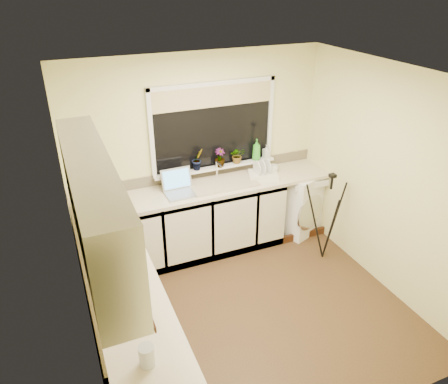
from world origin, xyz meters
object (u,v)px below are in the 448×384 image
Objects in this scene: glass_jug at (147,356)px; cup_back at (274,168)px; plant_d at (237,155)px; laptop at (179,187)px; microwave at (101,216)px; tripod at (327,217)px; soap_bottle_clear at (266,152)px; plant_c at (220,158)px; plant_b at (198,159)px; kettle at (116,245)px; cup_left at (128,300)px; dish_rack at (263,175)px; steel_jar at (117,278)px; soap_bottle_green at (256,150)px; washing_machine at (297,200)px.

glass_jug reaches higher than cup_back.
glass_jug is at bearing -125.67° from plant_d.
laptop is 0.73× the size of microwave.
tripod is 1.16m from soap_bottle_clear.
glass_jug is 0.74× the size of plant_d.
glass_jug is 0.67× the size of plant_c.
soap_bottle_clear is (0.95, -0.01, -0.04)m from plant_b.
plant_c is at bearing 124.10° from tripod.
tripod is 7.41× the size of glass_jug.
cup_back is (-0.31, 0.82, 0.37)m from tripod.
kettle is at bearing -154.32° from cup_back.
microwave is at bearing 90.26° from cup_left.
kettle is at bearing 172.35° from tripod.
soap_bottle_clear reaches higher than cup_left.
steel_jar reaches higher than dish_rack.
plant_b reaches higher than tripod.
cup_back is at bearing -8.12° from plant_b.
cup_left is at bearing -129.72° from plant_c.
plant_d reaches higher than dish_rack.
soap_bottle_green reaches higher than glass_jug.
washing_machine is at bearing -9.12° from plant_b.
dish_rack is 2.33× the size of glass_jug.
microwave is 5.84× the size of cup_left.
laptop is 1.11m from dish_rack.
tripod reaches higher than glass_jug.
dish_rack is 3.11× the size of cup_back.
soap_bottle_green reaches higher than cup_back.
kettle is 0.64× the size of dish_rack.
cup_left is at bearing -93.66° from kettle.
plant_d is at bearing 179.84° from soap_bottle_green.
laptop is 0.66m from plant_c.
kettle is at bearing -149.33° from soap_bottle_green.
laptop is at bearing 47.40° from kettle.
washing_machine is 4.88× the size of soap_bottle_clear.
plant_b is at bearing -175.76° from dish_rack.
laptop is at bearing 142.16° from tripod.
plant_c reaches higher than plant_d.
microwave is (-2.63, -0.46, 0.61)m from washing_machine.
cup_left is (-1.27, -1.90, -0.24)m from plant_b.
cup_left is (-2.63, -1.68, 0.51)m from washing_machine.
washing_machine is at bearing 41.28° from glass_jug.
glass_jug is 0.88× the size of soap_bottle_clear.
tripod is at bearing -36.34° from plant_b.
steel_jar reaches higher than washing_machine.
plant_d is at bearing 3.85° from plant_c.
laptop is 1.59× the size of plant_c.
laptop reaches higher than dish_rack.
soap_bottle_green is at bearing 137.82° from washing_machine.
cup_left is (0.01, -1.23, -0.10)m from microwave.
glass_jug is 3.27m from soap_bottle_green.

